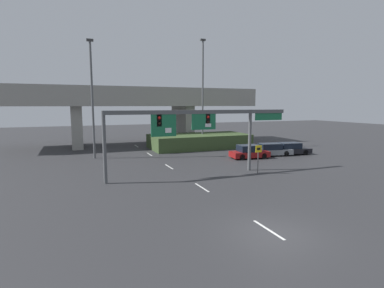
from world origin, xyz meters
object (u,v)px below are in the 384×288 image
object	(u,v)px
highway_light_pole_near	(92,97)
parked_sedan_far_right	(290,149)
parked_sedan_near_right	(249,152)
highway_light_pole_far	(203,92)
signal_gantry	(197,122)
parked_sedan_mid_right	(271,150)
speed_limit_sign	(258,155)

from	to	relation	value
highway_light_pole_near	parked_sedan_far_right	distance (m)	23.54
parked_sedan_near_right	highway_light_pole_far	bearing A→B (deg)	103.50
highway_light_pole_near	highway_light_pole_far	xyz separation A→B (m)	(14.61, 3.55, 0.92)
highway_light_pole_far	parked_sedan_near_right	size ratio (longest dim) A/B	3.34
signal_gantry	highway_light_pole_far	xyz separation A→B (m)	(7.20, 15.14, 3.25)
highway_light_pole_near	highway_light_pole_far	distance (m)	15.06
parked_sedan_near_right	parked_sedan_mid_right	bearing A→B (deg)	13.98
highway_light_pole_far	highway_light_pole_near	bearing A→B (deg)	-166.35
highway_light_pole_near	parked_sedan_mid_right	bearing A→B (deg)	-16.71
highway_light_pole_far	parked_sedan_far_right	size ratio (longest dim) A/B	3.01
signal_gantry	parked_sedan_near_right	xyz separation A→B (m)	(8.54, 5.33, -3.77)
highway_light_pole_near	highway_light_pole_far	size ratio (longest dim) A/B	0.87
parked_sedan_near_right	parked_sedan_far_right	bearing A→B (deg)	9.23
signal_gantry	highway_light_pole_near	bearing A→B (deg)	122.61
signal_gantry	parked_sedan_near_right	world-z (taller)	signal_gantry
highway_light_pole_far	parked_sedan_near_right	bearing A→B (deg)	-82.19
highway_light_pole_far	parked_sedan_far_right	bearing A→B (deg)	-52.10
signal_gantry	highway_light_pole_far	size ratio (longest dim) A/B	1.11
highway_light_pole_far	parked_sedan_near_right	distance (m)	12.13
parked_sedan_near_right	parked_sedan_far_right	distance (m)	6.01
highway_light_pole_near	speed_limit_sign	bearing A→B (deg)	-46.53
speed_limit_sign	parked_sedan_near_right	xyz separation A→B (m)	(3.50, 6.89, -0.97)
signal_gantry	parked_sedan_far_right	world-z (taller)	signal_gantry
highway_light_pole_near	parked_sedan_near_right	distance (m)	18.19
signal_gantry	highway_light_pole_near	xyz separation A→B (m)	(-7.41, 11.59, 2.32)
speed_limit_sign	parked_sedan_mid_right	world-z (taller)	speed_limit_sign
signal_gantry	parked_sedan_mid_right	size ratio (longest dim) A/B	3.28
highway_light_pole_near	parked_sedan_far_right	xyz separation A→B (m)	(21.95, -5.89, -6.11)
parked_sedan_mid_right	parked_sedan_far_right	size ratio (longest dim) A/B	1.02
parked_sedan_mid_right	highway_light_pole_near	bearing A→B (deg)	173.50
highway_light_pole_far	parked_sedan_mid_right	world-z (taller)	highway_light_pole_far
highway_light_pole_near	parked_sedan_far_right	world-z (taller)	highway_light_pole_near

